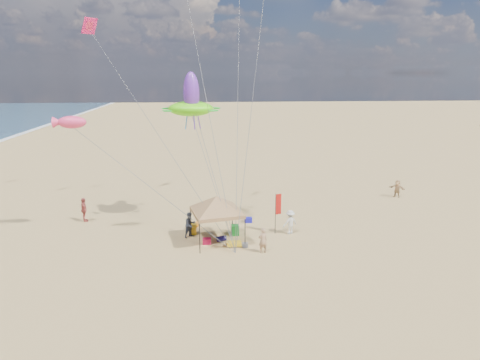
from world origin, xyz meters
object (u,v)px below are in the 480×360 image
at_px(canopy_tent, 217,198).
at_px(person_near_c, 290,222).
at_px(beach_cart, 234,244).
at_px(chair_green, 235,230).
at_px(person_near_b, 190,225).
at_px(cooler_blue, 248,220).
at_px(feather_flag, 278,207).
at_px(chair_yellow, 193,229).
at_px(person_far_a, 84,210).
at_px(cooler_red, 207,241).
at_px(person_far_c, 397,188).
at_px(person_near_a, 263,240).

relative_size(canopy_tent, person_near_c, 3.43).
relative_size(canopy_tent, beach_cart, 6.35).
height_order(chair_green, person_near_b, person_near_b).
relative_size(cooler_blue, person_near_c, 0.32).
distance_m(feather_flag, person_near_b, 6.01).
bearing_deg(cooler_blue, canopy_tent, -124.26).
xyz_separation_m(chair_yellow, person_far_a, (-8.02, 3.25, 0.56)).
bearing_deg(canopy_tent, cooler_red, -158.48).
xyz_separation_m(person_far_a, person_far_c, (25.89, 4.16, -0.13)).
relative_size(cooler_blue, person_near_a, 0.34).
distance_m(feather_flag, person_near_c, 1.38).
bearing_deg(beach_cart, chair_green, 83.50).
distance_m(feather_flag, person_far_a, 14.29).
distance_m(cooler_blue, person_far_a, 12.13).
bearing_deg(person_near_a, person_far_a, -46.57).
bearing_deg(cooler_red, beach_cart, -18.77).
relative_size(chair_yellow, person_far_a, 0.38).
relative_size(chair_green, person_near_b, 0.40).
bearing_deg(person_far_a, canopy_tent, -139.01).
bearing_deg(cooler_blue, chair_yellow, -153.63).
xyz_separation_m(canopy_tent, beach_cart, (1.04, -0.85, -2.80)).
distance_m(person_near_b, person_near_c, 6.77).
xyz_separation_m(person_near_c, person_far_a, (-14.64, 3.75, 0.08)).
height_order(person_near_c, person_far_a, person_far_a).
bearing_deg(canopy_tent, person_far_a, 153.50).
bearing_deg(person_near_a, cooler_red, -44.17).
height_order(cooler_red, person_far_c, person_far_c).
height_order(cooler_blue, chair_yellow, chair_yellow).
xyz_separation_m(chair_green, person_far_c, (15.00, 7.83, 0.43)).
xyz_separation_m(person_near_b, person_far_a, (-7.87, 3.79, 0.04)).
bearing_deg(person_near_b, feather_flag, -39.56).
distance_m(chair_green, chair_yellow, 2.91).
relative_size(cooler_red, chair_yellow, 0.77).
bearing_deg(cooler_red, cooler_blue, 50.93).
bearing_deg(cooler_red, chair_green, 35.79).
distance_m(canopy_tent, person_near_b, 2.94).
bearing_deg(person_near_c, chair_green, -24.38).
distance_m(person_near_a, person_near_b, 5.37).
bearing_deg(person_near_a, cooler_blue, -104.78).
bearing_deg(feather_flag, person_near_b, -178.13).
bearing_deg(feather_flag, canopy_tent, -163.79).
bearing_deg(person_far_c, cooler_blue, -113.90).
relative_size(canopy_tent, feather_flag, 2.01).
height_order(canopy_tent, person_far_c, canopy_tent).
bearing_deg(person_near_a, person_near_b, -51.42).
bearing_deg(person_near_c, person_near_b, -22.80).
distance_m(cooler_blue, person_near_b, 4.93).
bearing_deg(chair_green, canopy_tent, -138.11).
relative_size(chair_yellow, person_near_a, 0.44).
xyz_separation_m(cooler_red, beach_cart, (1.72, -0.58, 0.01)).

